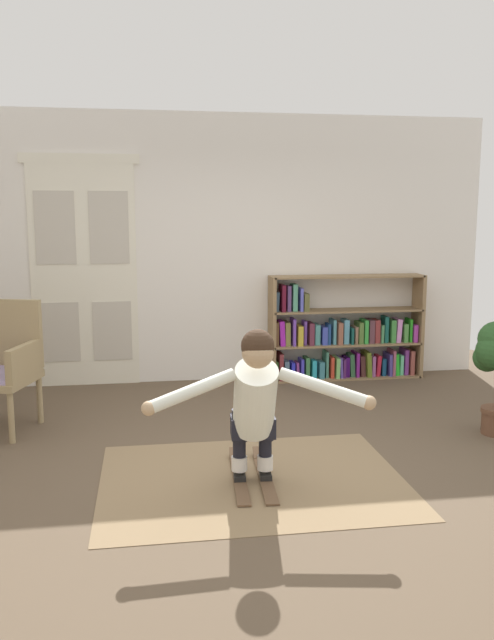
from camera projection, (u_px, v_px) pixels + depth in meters
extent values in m
plane|color=brown|center=(257.00, 465.00, 4.77)|extent=(7.20, 7.20, 0.00)
cube|color=silver|center=(218.00, 249.00, 7.07)|extent=(6.00, 0.10, 2.90)
cube|color=silver|center=(58.00, 277.00, 6.80)|extent=(0.55, 0.04, 2.35)
cube|color=beige|center=(55.00, 228.00, 6.70)|extent=(0.41, 0.01, 0.76)
cube|color=beige|center=(60.00, 332.00, 6.88)|extent=(0.41, 0.01, 0.64)
cube|color=silver|center=(111.00, 276.00, 6.89)|extent=(0.55, 0.04, 2.35)
cube|color=beige|center=(109.00, 228.00, 6.78)|extent=(0.41, 0.01, 0.76)
cube|color=beige|center=(112.00, 331.00, 6.96)|extent=(0.41, 0.01, 0.64)
cube|color=silver|center=(79.00, 158.00, 6.65)|extent=(1.22, 0.04, 0.10)
cube|color=#89704F|center=(252.00, 479.00, 4.50)|extent=(2.10, 1.60, 0.01)
cube|color=#896E4B|center=(272.00, 329.00, 7.09)|extent=(0.04, 0.30, 1.16)
cube|color=#896E4B|center=(418.00, 325.00, 7.35)|extent=(0.04, 0.30, 1.16)
cube|color=#896E4B|center=(345.00, 377.00, 7.31)|extent=(1.69, 0.30, 0.02)
cube|color=#896E4B|center=(346.00, 344.00, 7.25)|extent=(1.69, 0.30, 0.02)
cube|color=#896E4B|center=(347.00, 310.00, 7.19)|extent=(1.69, 0.30, 0.02)
cube|color=#896E4B|center=(347.00, 276.00, 7.13)|extent=(1.69, 0.30, 0.02)
cube|color=#457D35|center=(275.00, 370.00, 7.16)|extent=(0.04, 0.14, 0.20)
cube|color=maroon|center=(280.00, 366.00, 7.16)|extent=(0.04, 0.22, 0.30)
cube|color=slate|center=(286.00, 369.00, 7.19)|extent=(0.05, 0.16, 0.20)
cube|color=#292DD2|center=(292.00, 370.00, 7.20)|extent=(0.04, 0.17, 0.19)
cube|color=#903E94|center=(297.00, 370.00, 7.21)|extent=(0.04, 0.15, 0.19)
cube|color=#3D3AC2|center=(301.00, 368.00, 7.21)|extent=(0.03, 0.18, 0.22)
cube|color=#3F7F4A|center=(306.00, 367.00, 7.24)|extent=(0.05, 0.17, 0.23)
cube|color=#2CAECB|center=(313.00, 369.00, 7.24)|extent=(0.05, 0.14, 0.20)
cube|color=teal|center=(320.00, 369.00, 7.24)|extent=(0.06, 0.18, 0.19)
cube|color=#468C74|center=(325.00, 363.00, 7.27)|extent=(0.03, 0.18, 0.30)
cube|color=#CB3E2A|center=(330.00, 366.00, 7.27)|extent=(0.04, 0.20, 0.24)
cube|color=#7BC469|center=(336.00, 367.00, 7.26)|extent=(0.05, 0.22, 0.23)
cube|color=#6048B1|center=(339.00, 366.00, 7.29)|extent=(0.04, 0.23, 0.23)
cube|color=#4D2159|center=(342.00, 367.00, 7.28)|extent=(0.03, 0.22, 0.21)
cube|color=#3B0F5C|center=(346.00, 366.00, 7.31)|extent=(0.05, 0.18, 0.22)
cube|color=#30603C|center=(351.00, 364.00, 7.30)|extent=(0.07, 0.16, 0.26)
cube|color=#781F84|center=(355.00, 363.00, 7.32)|extent=(0.03, 0.23, 0.27)
cube|color=#532D2B|center=(361.00, 365.00, 7.33)|extent=(0.07, 0.17, 0.24)
cube|color=#5C7222|center=(366.00, 363.00, 7.32)|extent=(0.07, 0.24, 0.29)
cube|color=#985191|center=(371.00, 365.00, 7.34)|extent=(0.04, 0.20, 0.23)
cube|color=#B31E33|center=(377.00, 365.00, 7.34)|extent=(0.06, 0.16, 0.24)
cube|color=navy|center=(382.00, 366.00, 7.35)|extent=(0.04, 0.15, 0.20)
cube|color=#473A8A|center=(388.00, 364.00, 7.37)|extent=(0.04, 0.24, 0.25)
cube|color=#954C65|center=(391.00, 362.00, 7.37)|extent=(0.03, 0.22, 0.29)
cube|color=green|center=(394.00, 363.00, 7.40)|extent=(0.06, 0.22, 0.25)
cube|color=#64CD9C|center=(399.00, 364.00, 7.40)|extent=(0.04, 0.18, 0.23)
cube|color=#713389|center=(404.00, 361.00, 7.41)|extent=(0.04, 0.20, 0.29)
cube|color=#934A43|center=(410.00, 362.00, 7.39)|extent=(0.04, 0.18, 0.28)
cube|color=brown|center=(276.00, 333.00, 7.10)|extent=(0.04, 0.19, 0.27)
cube|color=purple|center=(281.00, 333.00, 7.11)|extent=(0.07, 0.18, 0.28)
cube|color=olive|center=(286.00, 333.00, 7.14)|extent=(0.06, 0.22, 0.26)
cube|color=purple|center=(293.00, 332.00, 7.13)|extent=(0.03, 0.20, 0.30)
cube|color=gold|center=(299.00, 335.00, 7.15)|extent=(0.06, 0.24, 0.22)
cube|color=#7145B0|center=(304.00, 332.00, 7.16)|extent=(0.03, 0.15, 0.27)
cube|color=#612A3D|center=(310.00, 333.00, 7.17)|extent=(0.05, 0.22, 0.24)
cube|color=teal|center=(316.00, 334.00, 7.19)|extent=(0.06, 0.19, 0.22)
cube|color=#3948B1|center=(323.00, 335.00, 7.20)|extent=(0.06, 0.22, 0.20)
cube|color=navy|center=(328.00, 334.00, 7.18)|extent=(0.03, 0.15, 0.23)
cube|color=#539BAC|center=(332.00, 331.00, 7.22)|extent=(0.03, 0.21, 0.27)
cube|color=#905642|center=(338.00, 333.00, 7.20)|extent=(0.05, 0.22, 0.25)
cube|color=#5DA8C6|center=(345.00, 331.00, 7.22)|extent=(0.06, 0.16, 0.27)
cube|color=#144D47|center=(350.00, 335.00, 7.24)|extent=(0.03, 0.21, 0.18)
cube|color=tan|center=(354.00, 334.00, 7.27)|extent=(0.03, 0.19, 0.19)
cube|color=#4F6F33|center=(359.00, 332.00, 7.25)|extent=(0.05, 0.21, 0.24)
cube|color=green|center=(364.00, 331.00, 7.26)|extent=(0.04, 0.21, 0.27)
cube|color=brown|center=(369.00, 331.00, 7.27)|extent=(0.06, 0.20, 0.26)
cube|color=maroon|center=(375.00, 331.00, 7.29)|extent=(0.06, 0.17, 0.26)
cube|color=#407F52|center=(380.00, 333.00, 7.29)|extent=(0.03, 0.19, 0.21)
cube|color=#17574F|center=(384.00, 329.00, 7.30)|extent=(0.04, 0.16, 0.30)
cube|color=#3B853C|center=(390.00, 330.00, 7.33)|extent=(0.05, 0.23, 0.26)
cube|color=#D186CE|center=(396.00, 330.00, 7.33)|extent=(0.07, 0.21, 0.27)
cube|color=#4A8D40|center=(403.00, 332.00, 7.34)|extent=(0.05, 0.20, 0.21)
cube|color=green|center=(408.00, 330.00, 7.35)|extent=(0.03, 0.17, 0.26)
cube|color=purple|center=(413.00, 332.00, 7.35)|extent=(0.05, 0.21, 0.20)
cube|color=#456077|center=(276.00, 301.00, 7.05)|extent=(0.06, 0.14, 0.21)
cube|color=#540F23|center=(282.00, 298.00, 7.04)|extent=(0.04, 0.21, 0.29)
cube|color=#583C6F|center=(288.00, 298.00, 7.05)|extent=(0.04, 0.14, 0.28)
cube|color=#54A07E|center=(294.00, 297.00, 7.09)|extent=(0.05, 0.18, 0.30)
cube|color=#595DCA|center=(300.00, 299.00, 7.10)|extent=(0.03, 0.22, 0.25)
cube|color=brown|center=(305.00, 302.00, 7.10)|extent=(0.05, 0.21, 0.19)
cylinder|color=#9B845D|center=(11.00, 418.00, 5.19)|extent=(0.06, 0.06, 0.42)
cylinder|color=#9B845D|center=(40.00, 400.00, 5.70)|extent=(0.06, 0.06, 0.42)
cube|color=#9B845D|center=(9.00, 333.00, 5.65)|extent=(0.59, 0.23, 0.60)
cube|color=#9B845D|center=(25.00, 361.00, 5.38)|extent=(0.21, 0.55, 0.28)
sphere|color=#254B22|center=(487.00, 358.00, 5.46)|extent=(0.24, 0.24, 0.24)
cube|color=brown|center=(239.00, 479.00, 4.49)|extent=(0.15, 0.87, 0.01)
cube|color=brown|center=(235.00, 453.00, 4.88)|extent=(0.10, 0.12, 0.06)
cube|color=black|center=(240.00, 476.00, 4.47)|extent=(0.09, 0.13, 0.04)
cube|color=brown|center=(265.00, 478.00, 4.50)|extent=(0.15, 0.87, 0.01)
cube|color=brown|center=(259.00, 452.00, 4.89)|extent=(0.10, 0.12, 0.06)
cube|color=black|center=(265.00, 475.00, 4.48)|extent=(0.09, 0.13, 0.04)
cylinder|color=white|center=(239.00, 463.00, 4.47)|extent=(0.12, 0.12, 0.10)
cylinder|color=black|center=(239.00, 436.00, 4.44)|extent=(0.10, 0.10, 0.30)
cylinder|color=black|center=(240.00, 425.00, 4.39)|extent=(0.12, 0.12, 0.22)
cylinder|color=white|center=(265.00, 462.00, 4.49)|extent=(0.12, 0.12, 0.10)
cylinder|color=black|center=(265.00, 435.00, 4.45)|extent=(0.10, 0.10, 0.30)
cylinder|color=black|center=(266.00, 424.00, 4.40)|extent=(0.12, 0.12, 0.22)
cube|color=black|center=(253.00, 426.00, 4.40)|extent=(0.31, 0.20, 0.14)
cylinder|color=silver|center=(255.00, 399.00, 4.23)|extent=(0.31, 0.52, 0.59)
sphere|color=tan|center=(258.00, 353.00, 3.99)|extent=(0.21, 0.21, 0.20)
sphere|color=#382619|center=(258.00, 346.00, 4.00)|extent=(0.22, 0.22, 0.21)
cylinder|color=silver|center=(192.00, 391.00, 3.94)|extent=(0.58, 0.27, 0.22)
sphere|color=tan|center=(149.00, 408.00, 3.83)|extent=(0.10, 0.10, 0.09)
cylinder|color=silver|center=(324.00, 388.00, 4.01)|extent=(0.56, 0.33, 0.22)
sphere|color=tan|center=(369.00, 403.00, 3.94)|extent=(0.10, 0.10, 0.09)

